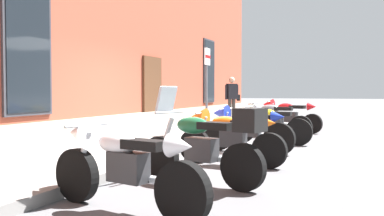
{
  "coord_description": "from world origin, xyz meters",
  "views": [
    {
      "loc": [
        -8.71,
        -3.32,
        1.29
      ],
      "look_at": [
        -0.77,
        -0.14,
        0.96
      ],
      "focal_mm": 40.02,
      "sensor_mm": 36.0,
      "label": 1
    }
  ],
  "objects_px": {
    "motorcycle_blue_sport": "(244,127)",
    "motorcycle_red_sport": "(286,114)",
    "motorcycle_green_touring": "(205,144)",
    "motorcycle_yellow_naked": "(269,125)",
    "motorcycle_white_sport": "(119,161)",
    "motorcycle_orange_sport": "(226,134)",
    "motorcycle_grey_naked": "(273,120)",
    "pedestrian_dark_jacket": "(232,96)",
    "parking_sign": "(207,78)"
  },
  "relations": [
    {
      "from": "motorcycle_blue_sport",
      "to": "motorcycle_red_sport",
      "type": "relative_size",
      "value": 0.97
    },
    {
      "from": "motorcycle_green_touring",
      "to": "motorcycle_yellow_naked",
      "type": "xyz_separation_m",
      "value": [
        4.88,
        0.13,
        -0.1
      ]
    },
    {
      "from": "motorcycle_blue_sport",
      "to": "motorcycle_red_sport",
      "type": "distance_m",
      "value": 4.87
    },
    {
      "from": "motorcycle_white_sport",
      "to": "motorcycle_orange_sport",
      "type": "bearing_deg",
      "value": -3.71
    },
    {
      "from": "motorcycle_green_touring",
      "to": "motorcycle_yellow_naked",
      "type": "bearing_deg",
      "value": 1.56
    },
    {
      "from": "motorcycle_white_sport",
      "to": "motorcycle_green_touring",
      "type": "xyz_separation_m",
      "value": [
        1.52,
        -0.43,
        0.03
      ]
    },
    {
      "from": "motorcycle_yellow_naked",
      "to": "motorcycle_red_sport",
      "type": "relative_size",
      "value": 0.97
    },
    {
      "from": "motorcycle_orange_sport",
      "to": "motorcycle_grey_naked",
      "type": "bearing_deg",
      "value": 1.62
    },
    {
      "from": "motorcycle_white_sport",
      "to": "motorcycle_green_touring",
      "type": "distance_m",
      "value": 1.59
    },
    {
      "from": "motorcycle_blue_sport",
      "to": "pedestrian_dark_jacket",
      "type": "height_order",
      "value": "pedestrian_dark_jacket"
    },
    {
      "from": "motorcycle_blue_sport",
      "to": "motorcycle_white_sport",
      "type": "bearing_deg",
      "value": 178.73
    },
    {
      "from": "motorcycle_blue_sport",
      "to": "parking_sign",
      "type": "bearing_deg",
      "value": 38.72
    },
    {
      "from": "motorcycle_yellow_naked",
      "to": "motorcycle_grey_naked",
      "type": "bearing_deg",
      "value": 7.93
    },
    {
      "from": "motorcycle_red_sport",
      "to": "parking_sign",
      "type": "bearing_deg",
      "value": 151.81
    },
    {
      "from": "motorcycle_yellow_naked",
      "to": "motorcycle_grey_naked",
      "type": "relative_size",
      "value": 0.95
    },
    {
      "from": "motorcycle_blue_sport",
      "to": "motorcycle_grey_naked",
      "type": "relative_size",
      "value": 0.95
    },
    {
      "from": "motorcycle_white_sport",
      "to": "parking_sign",
      "type": "height_order",
      "value": "parking_sign"
    },
    {
      "from": "motorcycle_blue_sport",
      "to": "motorcycle_grey_naked",
      "type": "distance_m",
      "value": 3.25
    },
    {
      "from": "motorcycle_white_sport",
      "to": "motorcycle_orange_sport",
      "type": "distance_m",
      "value": 3.21
    },
    {
      "from": "motorcycle_yellow_naked",
      "to": "motorcycle_red_sport",
      "type": "distance_m",
      "value": 3.28
    },
    {
      "from": "motorcycle_red_sport",
      "to": "pedestrian_dark_jacket",
      "type": "xyz_separation_m",
      "value": [
        2.3,
        2.46,
        0.53
      ]
    },
    {
      "from": "motorcycle_red_sport",
      "to": "motorcycle_yellow_naked",
      "type": "bearing_deg",
      "value": -177.7
    },
    {
      "from": "motorcycle_blue_sport",
      "to": "motorcycle_red_sport",
      "type": "xyz_separation_m",
      "value": [
        4.87,
        -0.06,
        0.02
      ]
    },
    {
      "from": "motorcycle_orange_sport",
      "to": "motorcycle_grey_naked",
      "type": "relative_size",
      "value": 0.93
    },
    {
      "from": "motorcycle_yellow_naked",
      "to": "pedestrian_dark_jacket",
      "type": "distance_m",
      "value": 6.18
    },
    {
      "from": "motorcycle_white_sport",
      "to": "motorcycle_grey_naked",
      "type": "relative_size",
      "value": 0.99
    },
    {
      "from": "motorcycle_grey_naked",
      "to": "motorcycle_orange_sport",
      "type": "bearing_deg",
      "value": -178.38
    },
    {
      "from": "motorcycle_orange_sport",
      "to": "motorcycle_red_sport",
      "type": "bearing_deg",
      "value": 0.35
    },
    {
      "from": "parking_sign",
      "to": "pedestrian_dark_jacket",
      "type": "bearing_deg",
      "value": 9.4
    },
    {
      "from": "motorcycle_white_sport",
      "to": "motorcycle_blue_sport",
      "type": "xyz_separation_m",
      "value": [
        4.81,
        -0.11,
        0.0
      ]
    },
    {
      "from": "motorcycle_grey_naked",
      "to": "parking_sign",
      "type": "relative_size",
      "value": 0.93
    },
    {
      "from": "motorcycle_white_sport",
      "to": "pedestrian_dark_jacket",
      "type": "distance_m",
      "value": 12.21
    },
    {
      "from": "motorcycle_green_touring",
      "to": "motorcycle_orange_sport",
      "type": "xyz_separation_m",
      "value": [
        1.68,
        0.23,
        -0.03
      ]
    },
    {
      "from": "motorcycle_yellow_naked",
      "to": "pedestrian_dark_jacket",
      "type": "height_order",
      "value": "pedestrian_dark_jacket"
    },
    {
      "from": "motorcycle_orange_sport",
      "to": "parking_sign",
      "type": "distance_m",
      "value": 4.03
    },
    {
      "from": "motorcycle_orange_sport",
      "to": "pedestrian_dark_jacket",
      "type": "xyz_separation_m",
      "value": [
        8.78,
        2.5,
        0.56
      ]
    },
    {
      "from": "motorcycle_white_sport",
      "to": "motorcycle_blue_sport",
      "type": "height_order",
      "value": "motorcycle_blue_sport"
    },
    {
      "from": "pedestrian_dark_jacket",
      "to": "motorcycle_red_sport",
      "type": "bearing_deg",
      "value": -133.02
    },
    {
      "from": "motorcycle_white_sport",
      "to": "motorcycle_green_touring",
      "type": "height_order",
      "value": "motorcycle_green_touring"
    },
    {
      "from": "motorcycle_red_sport",
      "to": "motorcycle_white_sport",
      "type": "bearing_deg",
      "value": 179.0
    },
    {
      "from": "motorcycle_orange_sport",
      "to": "motorcycle_yellow_naked",
      "type": "xyz_separation_m",
      "value": [
        3.2,
        -0.09,
        -0.07
      ]
    },
    {
      "from": "motorcycle_yellow_naked",
      "to": "motorcycle_red_sport",
      "type": "height_order",
      "value": "motorcycle_red_sport"
    },
    {
      "from": "motorcycle_blue_sport",
      "to": "motorcycle_grey_naked",
      "type": "bearing_deg",
      "value": 0.63
    },
    {
      "from": "motorcycle_yellow_naked",
      "to": "motorcycle_white_sport",
      "type": "bearing_deg",
      "value": 177.32
    },
    {
      "from": "motorcycle_green_touring",
      "to": "motorcycle_white_sport",
      "type": "bearing_deg",
      "value": 164.15
    },
    {
      "from": "motorcycle_blue_sport",
      "to": "motorcycle_grey_naked",
      "type": "xyz_separation_m",
      "value": [
        3.25,
        0.04,
        -0.06
      ]
    },
    {
      "from": "motorcycle_white_sport",
      "to": "motorcycle_blue_sport",
      "type": "distance_m",
      "value": 4.81
    },
    {
      "from": "motorcycle_white_sport",
      "to": "motorcycle_blue_sport",
      "type": "relative_size",
      "value": 1.05
    },
    {
      "from": "motorcycle_white_sport",
      "to": "motorcycle_green_touring",
      "type": "relative_size",
      "value": 1.07
    },
    {
      "from": "motorcycle_green_touring",
      "to": "motorcycle_grey_naked",
      "type": "xyz_separation_m",
      "value": [
        6.53,
        0.36,
        -0.08
      ]
    }
  ]
}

